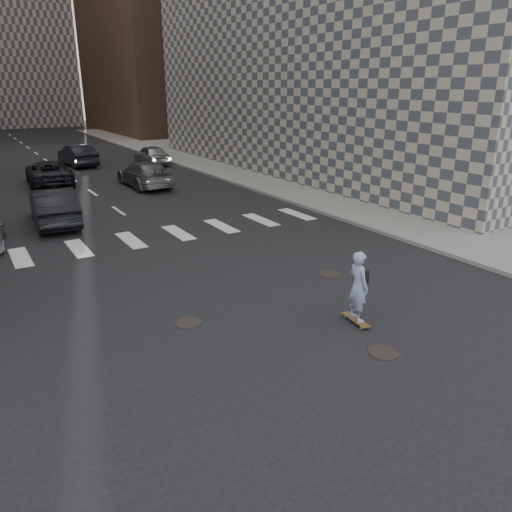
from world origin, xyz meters
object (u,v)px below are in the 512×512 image
Objects in this scene: traffic_car_a at (54,207)px; traffic_car_e at (78,155)px; traffic_car_c at (49,173)px; traffic_car_b at (145,174)px; traffic_car_d at (151,155)px; skateboarder at (358,286)px.

traffic_car_e is (4.64, 16.49, -0.01)m from traffic_car_a.
traffic_car_c is 7.43m from traffic_car_e.
traffic_car_b is 1.19× the size of traffic_car_d.
traffic_car_b is at bearing -131.41° from traffic_car_a.
traffic_car_d is (4.82, 28.24, -0.27)m from skateboarder.
traffic_car_d is 0.91× the size of traffic_car_e.
skateboarder is at bearing 84.97° from traffic_car_b.
traffic_car_b is 8.71m from traffic_car_d.
traffic_car_a is 0.93× the size of traffic_car_b.
traffic_car_c is 1.22× the size of traffic_car_d.
skateboarder is 24.04m from traffic_car_c.
traffic_car_d is at bearing -113.37° from traffic_car_b.
skateboarder is at bearing 112.52° from traffic_car_a.
traffic_car_d is (3.34, 8.05, -0.01)m from traffic_car_b.
traffic_car_b reaches higher than traffic_car_c.
traffic_car_b is 10.44m from traffic_car_e.
traffic_car_e is (-0.10, 30.52, -0.22)m from skateboarder.
traffic_car_b is (1.48, 20.19, -0.26)m from skateboarder.
traffic_car_e is at bearing 96.29° from skateboarder.
traffic_car_e is at bearing -82.13° from traffic_car_b.
traffic_car_a is (-4.74, 14.02, -0.22)m from skateboarder.
traffic_car_a is at bearing 114.78° from skateboarder.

